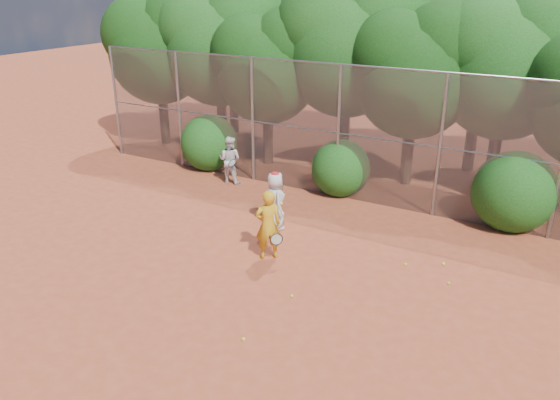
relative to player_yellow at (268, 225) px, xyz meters
The scene contains 22 objects.
ground 1.91m from the player_yellow, 63.11° to the right, with size 80.00×80.00×0.00m, color #9B3D23.
fence_back 4.68m from the player_yellow, 81.73° to the left, with size 20.05×0.09×4.03m.
tree_0 11.28m from the player_yellow, 143.07° to the left, with size 4.38×3.81×6.00m.
tree_1 9.91m from the player_yellow, 131.31° to the left, with size 4.64×4.03×6.35m.
tree_2 7.80m from the player_yellow, 120.22° to the left, with size 3.99×3.47×5.47m.
tree_3 8.22m from the player_yellow, 99.05° to the left, with size 4.89×4.26×6.70m.
tree_4 7.44m from the player_yellow, 78.85° to the left, with size 4.19×3.64×5.73m.
tree_5 9.02m from the player_yellow, 63.02° to the left, with size 4.51×3.92×6.17m.
tree_9 12.26m from the player_yellow, 127.55° to the left, with size 4.83×4.20×6.62m.
tree_10 10.47m from the player_yellow, 102.80° to the left, with size 5.15×4.48×7.06m.
tree_11 10.11m from the player_yellow, 72.76° to the left, with size 4.64×4.03×6.35m.
bush_0 7.09m from the player_yellow, 137.57° to the left, with size 2.00×2.00×2.00m, color #144611.
bush_1 4.79m from the player_yellow, 92.75° to the left, with size 1.80×1.80×1.80m, color #144611.
bush_2 6.76m from the player_yellow, 45.06° to the left, with size 2.20×2.20×2.20m, color #144611.
player_yellow is the anchor object (origin of this frame).
player_teen 1.68m from the player_yellow, 114.19° to the left, with size 0.91×0.89×1.60m.
player_white 5.40m from the player_yellow, 134.04° to the left, with size 0.90×0.81×1.55m.
ball_0 4.28m from the player_yellow, 11.97° to the left, with size 0.07×0.07×0.07m, color #D4E82A.
ball_1 3.36m from the player_yellow, 22.16° to the left, with size 0.07×0.07×0.07m, color #D4E82A.
ball_2 3.40m from the player_yellow, 67.37° to the right, with size 0.07×0.07×0.07m, color #D4E82A.
ball_3 2.05m from the player_yellow, 43.98° to the right, with size 0.07×0.07×0.07m, color #D4E82A.
ball_4 4.23m from the player_yellow, 24.25° to the left, with size 0.07×0.07×0.07m, color #D4E82A.
Camera 1 is at (5.24, -8.50, 6.26)m, focal length 35.00 mm.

